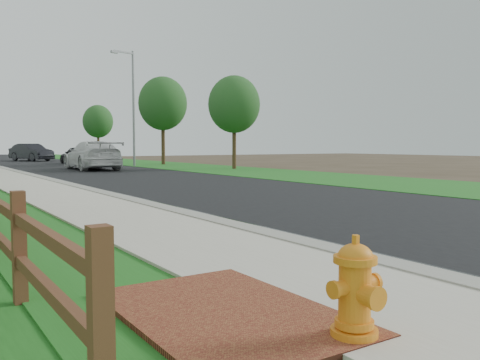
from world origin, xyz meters
TOP-DOWN VIEW (x-y plane):
  - ground at (0.00, 0.00)m, footprint 120.00×120.00m
  - road at (4.60, 35.00)m, footprint 8.00×90.00m
  - verge_far at (11.50, 35.00)m, footprint 6.00×90.00m
  - brick_patch at (-2.20, -1.00)m, footprint 1.60×2.40m
  - fire_hydrant at (-1.70, -2.02)m, footprint 0.49×0.40m
  - white_suv at (4.82, 25.84)m, footprint 2.56×5.94m
  - dark_car_mid at (6.76, 36.08)m, footprint 2.09×4.23m
  - dark_car_far at (5.01, 44.99)m, footprint 3.36×5.14m
  - streetlight at (8.56, 28.92)m, footprint 1.81×0.63m
  - tree_near_right at (12.41, 21.83)m, footprint 3.20×3.20m
  - tree_mid_right at (11.63, 30.58)m, footprint 3.64×3.64m
  - tree_far_right at (11.41, 45.45)m, footprint 2.96×2.96m

SIDE VIEW (x-z plane):
  - ground at x=0.00m, z-range 0.00..0.00m
  - road at x=4.60m, z-range 0.00..0.02m
  - verge_far at x=11.50m, z-range 0.00..0.04m
  - brick_patch at x=-2.20m, z-range 0.00..0.11m
  - fire_hydrant at x=-1.70m, z-range 0.07..0.83m
  - dark_car_mid at x=6.76m, z-range 0.02..1.41m
  - dark_car_far at x=5.01m, z-range 0.02..1.62m
  - white_suv at x=4.82m, z-range 0.02..1.73m
  - tree_far_right at x=11.41m, z-range 1.09..6.54m
  - tree_near_right at x=12.41m, z-range 1.11..6.86m
  - streetlight at x=8.56m, z-range 0.53..8.46m
  - tree_mid_right at x=11.63m, z-range 1.28..7.88m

